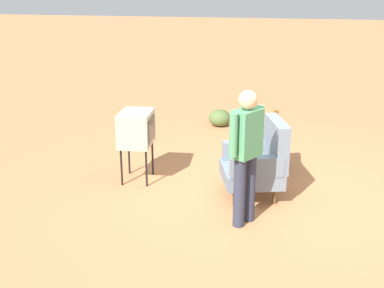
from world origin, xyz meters
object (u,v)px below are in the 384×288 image
Objects in this scene: soda_can_blue at (268,121)px; flower_vase at (276,123)px; tv_on_stand at (136,129)px; bottle_tall_amber at (276,120)px; person_standing at (246,150)px; bottle_short_clear at (263,126)px; side_table at (268,136)px; armchair at (259,161)px; soda_can_red at (281,125)px.

soda_can_blue is 0.46× the size of flower_vase.
tv_on_stand reaches higher than bottle_tall_amber.
person_standing is 13.44× the size of soda_can_blue.
bottle_tall_amber reaches higher than soda_can_blue.
flower_vase is at bearing 100.95° from bottle_short_clear.
bottle_short_clear is at bearing -22.45° from side_table.
person_standing is at bearing -5.08° from soda_can_blue.
armchair is 1.03× the size of tv_on_stand.
person_standing reaches higher than side_table.
soda_can_red is 0.46× the size of flower_vase.
soda_can_blue is at bearing 172.26° from bottle_short_clear.
soda_can_red is (-0.24, 0.25, -0.04)m from bottle_short_clear.
bottle_tall_amber is at bearing 26.94° from soda_can_blue.
soda_can_blue is at bearing -130.70° from soda_can_red.
soda_can_blue is (-0.94, 1.82, -0.06)m from tv_on_stand.
soda_can_red is at bearing 110.02° from side_table.
armchair is 0.65× the size of person_standing.
tv_on_stand is 3.89× the size of flower_vase.
bottle_tall_amber is 1.13× the size of flower_vase.
side_table is 1.80m from person_standing.
armchair is at bearing -13.34° from flower_vase.
armchair is 1.01m from bottle_tall_amber.
flower_vase is at bearing 169.11° from person_standing.
armchair is at bearing -10.50° from bottle_tall_amber.
flower_vase reaches higher than soda_can_red.
flower_vase is (-0.04, 0.19, 0.05)m from bottle_short_clear.
bottle_tall_amber reaches higher than bottle_short_clear.
flower_vase is (0.14, 0.12, 0.25)m from side_table.
soda_can_blue and soda_can_red have the same top height.
flower_vase is (-0.57, 1.95, 0.03)m from tv_on_stand.
side_table is at bearing 157.55° from bottle_short_clear.
side_table is 5.44× the size of soda_can_blue.
bottle_tall_amber reaches higher than side_table.
soda_can_blue is at bearing 174.92° from person_standing.
soda_can_blue is at bearing -176.22° from side_table.
soda_can_blue is at bearing -160.24° from flower_vase.
soda_can_red is (-0.06, 0.08, -0.09)m from bottle_tall_amber.
person_standing is at bearing -10.89° from flower_vase.
tv_on_stand is 0.63× the size of person_standing.
side_table is at bearing 3.78° from soda_can_blue.
armchair reaches higher than flower_vase.
armchair is 4.00× the size of flower_vase.
person_standing reaches higher than soda_can_red.
side_table is at bearing 173.73° from person_standing.
bottle_short_clear is (0.41, -0.06, 0.04)m from soda_can_blue.
bottle_tall_amber is (-0.94, 0.17, 0.32)m from armchair.
side_table is 0.27m from bottle_short_clear.
bottle_short_clear is 0.20m from flower_vase.
soda_can_blue reaches higher than side_table.
armchair is at bearing -14.21° from soda_can_red.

